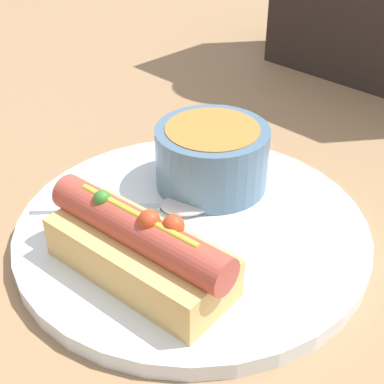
% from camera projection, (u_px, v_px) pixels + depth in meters
% --- Properties ---
extents(ground_plane, '(4.00, 4.00, 0.00)m').
position_uv_depth(ground_plane, '(192.00, 235.00, 0.46)').
color(ground_plane, '#93704C').
extents(dinner_plate, '(0.30, 0.30, 0.01)m').
position_uv_depth(dinner_plate, '(192.00, 229.00, 0.46)').
color(dinner_plate, white).
rests_on(dinner_plate, ground_plane).
extents(hot_dog, '(0.16, 0.07, 0.06)m').
position_uv_depth(hot_dog, '(140.00, 248.00, 0.39)').
color(hot_dog, '#DBAD60').
rests_on(hot_dog, dinner_plate).
extents(soup_bowl, '(0.10, 0.10, 0.06)m').
position_uv_depth(soup_bowl, '(212.00, 154.00, 0.49)').
color(soup_bowl, slate).
rests_on(soup_bowl, dinner_plate).
extents(spoon, '(0.12, 0.13, 0.01)m').
position_uv_depth(spoon, '(167.00, 206.00, 0.47)').
color(spoon, '#B7B7BC').
rests_on(spoon, dinner_plate).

